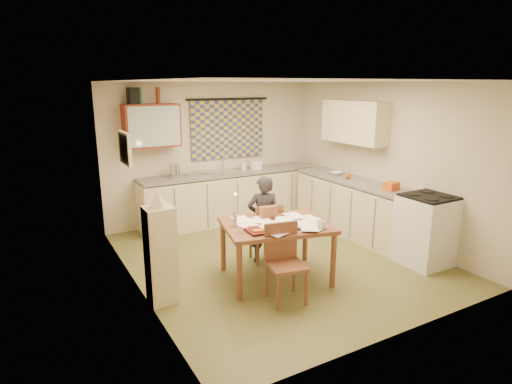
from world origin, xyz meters
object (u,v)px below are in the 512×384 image
counter_right (365,211)px  person (264,219)px  stove (426,230)px  dining_table (276,251)px  counter_back (230,197)px  shelf_stand (161,256)px  chair_far (266,243)px

counter_right → person: (-1.93, -0.03, 0.17)m
counter_right → stove: (0.00, -1.20, 0.04)m
counter_right → stove: 1.20m
stove → dining_table: 2.17m
counter_back → counter_right: bearing=-51.6°
counter_back → person: size_ratio=2.64×
counter_back → stove: (1.51, -3.10, 0.04)m
counter_back → shelf_stand: bearing=-130.5°
stove → chair_far: 2.24m
stove → chair_far: bearing=148.7°
dining_table → chair_far: bearing=85.4°
chair_far → shelf_stand: (-1.64, -0.43, 0.30)m
counter_back → chair_far: counter_back is taller
chair_far → counter_right: bearing=-167.3°
person → counter_back: bearing=-82.2°
counter_right → shelf_stand: bearing=-172.4°
chair_far → person: person is taller
counter_back → chair_far: 1.99m
dining_table → counter_right: bearing=28.5°
stove → dining_table: stove is taller
stove → person: person is taller
stove → dining_table: size_ratio=0.66×
dining_table → person: person is taller
counter_right → person: bearing=-179.1°
shelf_stand → counter_right: bearing=7.6°
stove → dining_table: (-2.07, 0.62, -0.11)m
counter_right → chair_far: bearing=-178.8°
person → shelf_stand: (-1.61, -0.44, -0.05)m
counter_right → dining_table: (-2.07, -0.58, -0.07)m
person → dining_table: bearing=95.7°
stove → shelf_stand: 3.62m
counter_right → stove: stove is taller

